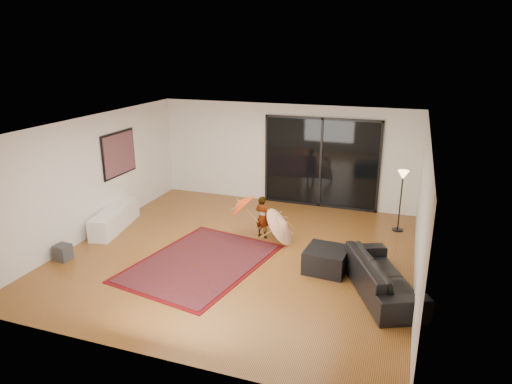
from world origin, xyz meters
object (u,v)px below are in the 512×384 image
at_px(media_console, 115,218).
at_px(child, 262,217).
at_px(sofa, 382,275).
at_px(ottoman, 326,260).

xyz_separation_m(media_console, child, (3.46, 0.68, 0.23)).
distance_m(media_console, child, 3.53).
relative_size(sofa, ottoman, 2.81).
height_order(ottoman, child, child).
bearing_deg(ottoman, sofa, -24.50).
distance_m(sofa, ottoman, 1.18).
relative_size(media_console, sofa, 0.83).
xyz_separation_m(media_console, ottoman, (5.13, -0.45, -0.03)).
height_order(sofa, ottoman, sofa).
bearing_deg(child, sofa, 167.42).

